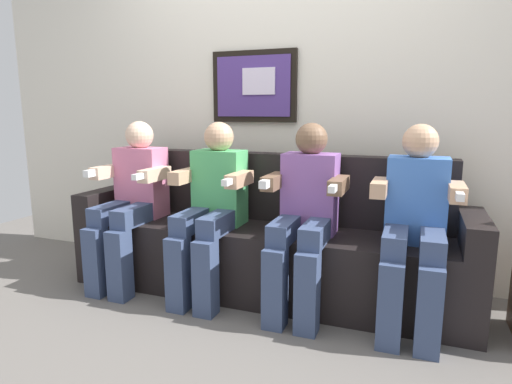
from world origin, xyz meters
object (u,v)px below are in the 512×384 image
(couch, at_px, (266,246))
(person_leftmost, at_px, (132,197))
(person_left_center, at_px, (212,203))
(person_right_center, at_px, (305,211))
(person_rightmost, at_px, (415,220))

(couch, height_order, person_leftmost, person_leftmost)
(person_left_center, xyz_separation_m, person_right_center, (0.60, -0.00, 0.00))
(person_leftmost, distance_m, person_right_center, 1.20)
(person_right_center, bearing_deg, couch, 150.67)
(person_leftmost, height_order, person_right_center, same)
(person_left_center, relative_size, person_rightmost, 1.00)
(couch, xyz_separation_m, person_right_center, (0.30, -0.17, 0.29))
(couch, xyz_separation_m, person_leftmost, (-0.90, -0.17, 0.29))
(person_leftmost, distance_m, person_rightmost, 1.81)
(person_right_center, distance_m, person_rightmost, 0.60)
(person_leftmost, height_order, person_rightmost, same)
(couch, relative_size, person_rightmost, 2.30)
(person_leftmost, relative_size, person_left_center, 1.00)
(couch, height_order, person_left_center, person_left_center)
(couch, xyz_separation_m, person_rightmost, (0.90, -0.17, 0.29))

